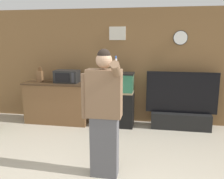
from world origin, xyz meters
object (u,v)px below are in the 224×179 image
object	(u,v)px
counter_island	(57,102)
aquarium_on_stand	(115,99)
microwave	(67,76)
tv_on_stand	(181,112)
person_standing	(104,112)
knife_block	(40,76)

from	to	relation	value
counter_island	aquarium_on_stand	distance (m)	1.37
counter_island	microwave	distance (m)	0.66
aquarium_on_stand	tv_on_stand	size ratio (longest dim) A/B	0.80
aquarium_on_stand	person_standing	world-z (taller)	person_standing
tv_on_stand	aquarium_on_stand	bearing A→B (deg)	-176.15
counter_island	aquarium_on_stand	xyz separation A→B (m)	(1.36, 0.01, 0.13)
microwave	tv_on_stand	distance (m)	2.66
microwave	tv_on_stand	size ratio (longest dim) A/B	0.36
knife_block	person_standing	world-z (taller)	person_standing
tv_on_stand	knife_block	bearing A→B (deg)	-178.32
microwave	person_standing	distance (m)	2.48
microwave	person_standing	bearing A→B (deg)	-58.24
counter_island	person_standing	size ratio (longest dim) A/B	0.82
microwave	aquarium_on_stand	world-z (taller)	microwave
aquarium_on_stand	person_standing	distance (m)	2.11
counter_island	person_standing	world-z (taller)	person_standing
knife_block	tv_on_stand	xyz separation A→B (m)	(3.20, 0.09, -0.73)
microwave	aquarium_on_stand	xyz separation A→B (m)	(1.12, -0.03, -0.48)
counter_island	microwave	world-z (taller)	microwave
counter_island	knife_block	world-z (taller)	knife_block
tv_on_stand	microwave	bearing A→B (deg)	-178.45
tv_on_stand	person_standing	distance (m)	2.57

